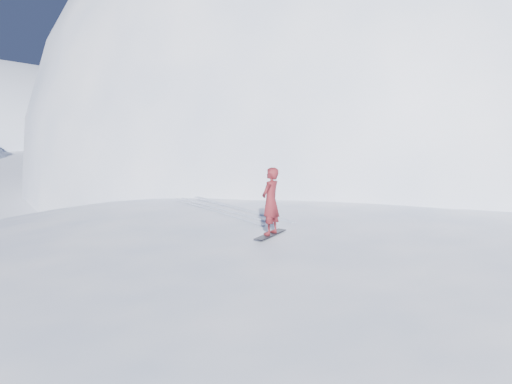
% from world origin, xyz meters
% --- Properties ---
extents(ground, '(400.00, 400.00, 0.00)m').
position_xyz_m(ground, '(0.00, 0.00, 0.00)').
color(ground, white).
rests_on(ground, ground).
extents(near_ridge, '(36.00, 28.00, 4.80)m').
position_xyz_m(near_ridge, '(1.00, 3.00, 0.00)').
color(near_ridge, white).
rests_on(near_ridge, ground).
extents(summit_peak, '(60.00, 56.00, 56.00)m').
position_xyz_m(summit_peak, '(22.00, 26.00, 0.00)').
color(summit_peak, white).
rests_on(summit_peak, ground).
extents(peak_shoulder, '(28.00, 24.00, 18.00)m').
position_xyz_m(peak_shoulder, '(10.00, 20.00, 0.00)').
color(peak_shoulder, white).
rests_on(peak_shoulder, ground).
extents(wind_bumps, '(16.00, 14.40, 1.00)m').
position_xyz_m(wind_bumps, '(-0.56, 2.12, 0.00)').
color(wind_bumps, white).
rests_on(wind_bumps, ground).
extents(snowboard, '(1.34, 1.03, 0.02)m').
position_xyz_m(snowboard, '(-1.21, 0.68, 2.41)').
color(snowboard, black).
rests_on(snowboard, near_ridge).
extents(snowboarder, '(0.84, 0.78, 1.93)m').
position_xyz_m(snowboarder, '(-1.21, 0.68, 3.39)').
color(snowboarder, maroon).
rests_on(snowboarder, snowboard).
extents(board_tracks, '(2.36, 5.89, 0.04)m').
position_xyz_m(board_tracks, '(-0.90, 4.70, 2.42)').
color(board_tracks, silver).
rests_on(board_tracks, ground).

